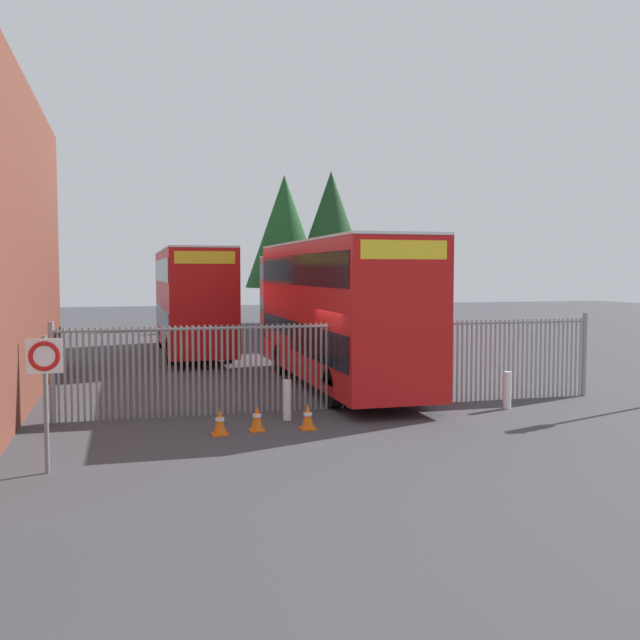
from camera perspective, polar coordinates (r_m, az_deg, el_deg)
The scene contains 14 objects.
ground_plane at distance 26.33m, azimuth -2.29°, elevation -3.78°, with size 100.00×100.00×0.00m, color #3D3D42.
palisade_fence at distance 18.41m, azimuth 1.99°, elevation -3.37°, with size 14.27×0.14×2.35m.
double_decker_bus_near_gate at distance 21.79m, azimuth 1.37°, elevation 1.03°, with size 2.54×10.81×4.42m.
double_decker_bus_behind_fence_left at distance 30.96m, azimuth -10.15°, elevation 1.80°, with size 2.54×10.81×4.42m.
double_decker_bus_behind_fence_right at distance 37.63m, azimuth 4.10°, elevation 2.20°, with size 2.54×10.81×4.42m.
double_decker_bus_far_back at distance 38.61m, azimuth -1.52°, elevation 2.25°, with size 2.54×10.81×4.42m.
bollard_near_left at distance 17.02m, azimuth -2.63°, elevation -6.37°, with size 0.20×0.20×0.95m, color silver.
bollard_center_front at distance 19.01m, azimuth 14.64°, elevation -5.41°, with size 0.20×0.20×0.95m, color silver.
traffic_cone_by_gate at distance 16.04m, azimuth -0.98°, elevation -7.67°, with size 0.34×0.34×0.59m.
traffic_cone_mid_forecourt at distance 15.65m, azimuth -7.96°, elevation -8.00°, with size 0.34×0.34×0.59m.
traffic_cone_near_kerb at distance 15.95m, azimuth -5.03°, elevation -7.75°, with size 0.34×0.34×0.59m.
speed_limit_sign_post at distance 13.21m, azimuth -21.00°, elevation -3.86°, with size 0.60×0.14×2.40m.
tree_tall_back at distance 47.15m, azimuth 0.88°, elevation 7.45°, with size 4.97×4.97×10.03m.
tree_short_side at distance 48.30m, azimuth -2.84°, elevation 7.03°, with size 5.23×5.23×9.93m.
Camera 1 is at (-5.84, -17.44, 3.48)m, focal length 40.32 mm.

